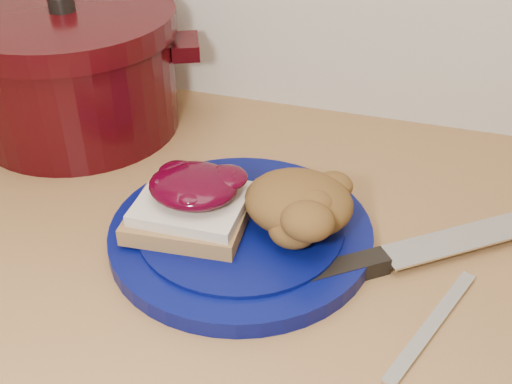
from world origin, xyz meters
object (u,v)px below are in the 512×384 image
(butter_knife, at_px, (432,324))
(dutch_oven, at_px, (73,70))
(chef_knife, at_px, (369,264))
(plate, at_px, (241,234))
(pepper_grinder, at_px, (33,73))

(butter_knife, bearing_deg, dutch_oven, 84.76)
(butter_knife, relative_size, dutch_oven, 0.45)
(chef_knife, bearing_deg, plate, 138.85)
(chef_knife, xyz_separation_m, pepper_grinder, (-0.47, 0.18, 0.06))
(butter_knife, xyz_separation_m, dutch_oven, (-0.48, 0.23, 0.08))
(chef_knife, height_order, dutch_oven, dutch_oven)
(plate, bearing_deg, dutch_oven, 148.74)
(plate, xyz_separation_m, butter_knife, (0.20, -0.06, -0.01))
(chef_knife, bearing_deg, dutch_oven, 118.96)
(plate, distance_m, pepper_grinder, 0.39)
(dutch_oven, distance_m, pepper_grinder, 0.06)
(plate, distance_m, dutch_oven, 0.34)
(butter_knife, bearing_deg, plate, 92.91)
(plate, xyz_separation_m, chef_knife, (0.13, -0.01, 0.00))
(plate, height_order, butter_knife, plate)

